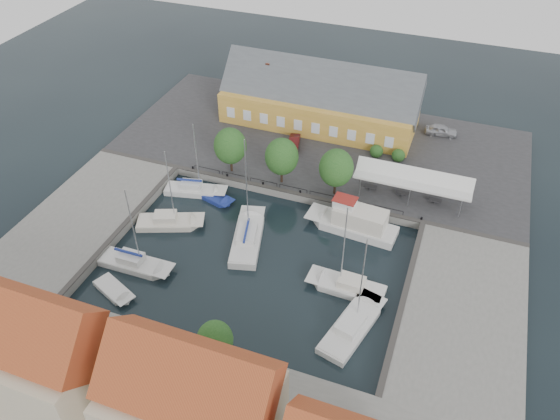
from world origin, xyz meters
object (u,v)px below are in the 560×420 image
car_red (294,143)px  car_silver (441,130)px  tent_canopy (413,180)px  launch_sw (114,291)px  east_boat_b (348,288)px  warehouse (316,100)px  west_boat_a (194,191)px  west_boat_d (135,265)px  launch_nw (215,198)px  center_sailboat (248,239)px  trawler (355,224)px  west_boat_b (169,223)px  east_boat_c (351,328)px

car_red → car_silver: bearing=16.1°
tent_canopy → car_silver: 16.45m
launch_sw → east_boat_b: bearing=21.2°
car_silver → tent_canopy: bearing=167.8°
warehouse → west_boat_a: size_ratio=2.67×
car_silver → launch_sw: (-27.68, -41.65, -1.69)m
tent_canopy → launch_sw: 36.61m
west_boat_d → launch_nw: (2.92, 13.87, -0.18)m
west_boat_d → launch_nw: size_ratio=2.08×
center_sailboat → west_boat_a: bearing=148.7°
tent_canopy → launch_nw: size_ratio=2.58×
warehouse → west_boat_a: (-9.53, -21.15, -4.16)m
center_sailboat → east_boat_b: bearing=-14.3°
trawler → west_boat_b: bearing=-162.2°
center_sailboat → launch_sw: center_sailboat is taller
center_sailboat → west_boat_b: 9.93m
center_sailboat → east_boat_c: bearing=-29.7°
car_red → east_boat_b: (13.79, -22.49, -1.41)m
car_silver → launch_nw: 34.35m
east_boat_c → west_boat_a: size_ratio=1.10×
center_sailboat → launch_nw: 9.12m
west_boat_d → launch_sw: bearing=-90.7°
tent_canopy → trawler: size_ratio=1.25×
car_silver → west_boat_d: bearing=137.0°
trawler → west_boat_a: size_ratio=1.04×
trawler → warehouse: bearing=118.5°
car_red → west_boat_a: size_ratio=0.38×
center_sailboat → launch_sw: (-9.98, -12.02, -0.27)m
tent_canopy → west_boat_b: (-26.06, -13.96, -3.42)m
center_sailboat → launch_sw: size_ratio=2.49×
center_sailboat → launch_nw: (-7.01, 5.83, -0.27)m
warehouse → car_silver: size_ratio=6.26×
east_boat_c → car_silver: bearing=85.0°
car_red → east_boat_c: 31.57m
trawler → east_boat_c: (3.37, -14.34, -0.76)m
launch_sw → east_boat_c: bearing=8.9°
car_silver → center_sailboat: center_sailboat is taller
launch_nw → warehouse: bearing=73.0°
car_silver → west_boat_a: size_ratio=0.43×
launch_nw → trawler: bearing=1.0°
west_boat_b → west_boat_d: bearing=-90.2°
warehouse → west_boat_b: size_ratio=2.61×
east_boat_c → launch_sw: size_ratio=2.15×
trawler → launch_nw: 18.05m
west_boat_b → car_red: bearing=66.1°
warehouse → west_boat_b: 29.68m
west_boat_b → car_silver: bearing=47.6°
warehouse → car_red: warehouse is taller
east_boat_c → launch_nw: east_boat_c is taller
west_boat_b → tent_canopy: bearing=28.2°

